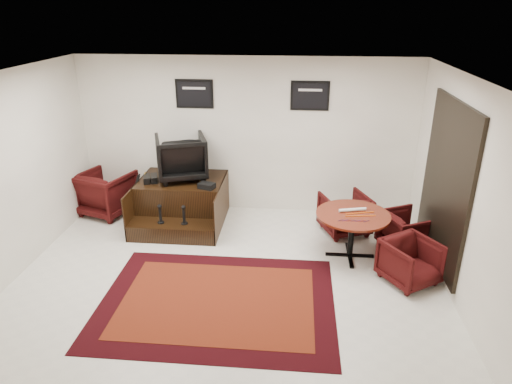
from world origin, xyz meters
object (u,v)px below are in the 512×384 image
meeting_table (353,219)px  table_chair_back (345,212)px  shine_chair (181,155)px  table_chair_corner (411,260)px  shine_podium (182,203)px  armchair_side (106,191)px  table_chair_window (406,229)px

meeting_table → table_chair_back: size_ratio=1.48×
shine_chair → table_chair_corner: size_ratio=1.23×
shine_podium → armchair_side: armchair_side is taller
meeting_table → table_chair_back: 0.86m
meeting_table → table_chair_window: size_ratio=1.62×
table_chair_back → table_chair_corner: table_chair_back is taller
shine_podium → table_chair_back: size_ratio=2.06×
shine_chair → table_chair_window: shine_chair is taller
shine_podium → table_chair_corner: 3.94m
table_chair_corner → armchair_side: bearing=127.1°
shine_podium → shine_chair: (0.00, 0.15, 0.83)m
table_chair_corner → meeting_table: bearing=106.9°
armchair_side → table_chair_back: 4.30m
shine_podium → shine_chair: bearing=90.0°
shine_chair → table_chair_window: size_ratio=1.25×
shine_podium → meeting_table: bearing=-19.1°
table_chair_corner → shine_chair: bearing=120.8°
armchair_side → meeting_table: armchair_side is taller
shine_podium → armchair_side: 1.47m
shine_chair → armchair_side: bearing=-21.2°
shine_podium → armchair_side: bearing=171.9°
shine_podium → table_chair_corner: (3.60, -1.61, -0.01)m
shine_chair → table_chair_window: (3.73, -0.81, -0.85)m
table_chair_back → armchair_side: bearing=-26.2°
meeting_table → armchair_side: bearing=164.5°
shine_podium → table_chair_window: bearing=-10.0°
shine_podium → table_chair_corner: shine_podium is taller
table_chair_window → table_chair_corner: (-0.13, -0.96, 0.01)m
table_chair_back → table_chair_corner: bearing=96.8°
armchair_side → meeting_table: bearing=-176.2°
shine_chair → table_chair_back: (2.82, -0.32, -0.82)m
shine_chair → table_chair_back: shine_chair is taller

